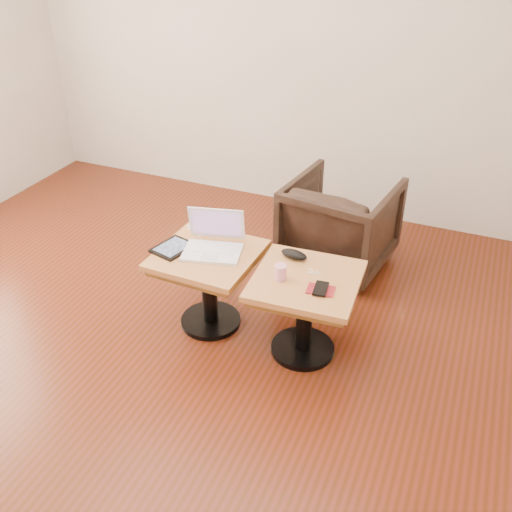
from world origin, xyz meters
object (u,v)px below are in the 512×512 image
at_px(side_table_left, 208,271).
at_px(laptop, 214,243).
at_px(striped_cup, 280,272).
at_px(side_table_right, 305,297).
at_px(armchair, 340,224).

distance_m(side_table_left, laptop, 0.18).
bearing_deg(laptop, side_table_left, -129.37).
xyz_separation_m(side_table_left, striped_cup, (0.48, -0.09, 0.17)).
bearing_deg(laptop, striped_cup, -29.80).
distance_m(side_table_right, striped_cup, 0.22).
bearing_deg(laptop, armchair, 47.26).
distance_m(side_table_left, armchair, 1.10).
bearing_deg(side_table_right, side_table_left, 174.25).
bearing_deg(side_table_left, armchair, 62.97).
bearing_deg(striped_cup, side_table_left, 169.72).
bearing_deg(armchair, laptop, 69.26).
relative_size(side_table_right, striped_cup, 7.00).
distance_m(striped_cup, armchair, 1.08).
relative_size(side_table_left, armchair, 0.82).
distance_m(laptop, striped_cup, 0.48).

